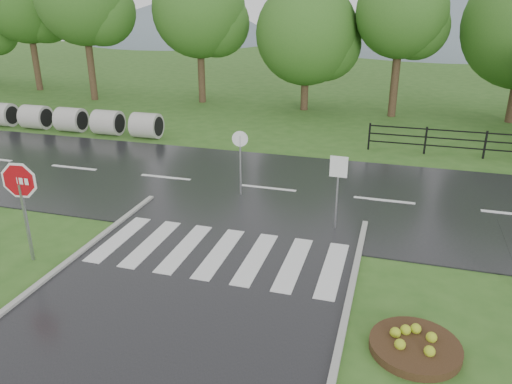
% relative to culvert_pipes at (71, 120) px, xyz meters
% --- Properties ---
extents(main_road, '(90.00, 8.00, 0.04)m').
position_rel_culvert_pipes_xyz_m(main_road, '(11.61, -5.00, -0.60)').
color(main_road, black).
rests_on(main_road, ground).
extents(crosswalk, '(6.50, 2.80, 0.02)m').
position_rel_culvert_pipes_xyz_m(crosswalk, '(11.61, -10.00, -0.54)').
color(crosswalk, silver).
rests_on(crosswalk, ground).
extents(fence_west, '(9.58, 0.08, 1.20)m').
position_rel_culvert_pipes_xyz_m(fence_west, '(19.36, 1.00, 0.12)').
color(fence_west, black).
rests_on(fence_west, ground).
extents(hills, '(102.00, 48.00, 48.00)m').
position_rel_culvert_pipes_xyz_m(hills, '(15.10, 50.00, -16.14)').
color(hills, slate).
rests_on(hills, ground).
extents(treeline, '(83.20, 5.20, 10.00)m').
position_rel_culvert_pipes_xyz_m(treeline, '(12.61, 9.00, -0.60)').
color(treeline, '#2C5E1D').
rests_on(treeline, ground).
extents(culvert_pipes, '(9.70, 1.20, 1.20)m').
position_rel_culvert_pipes_xyz_m(culvert_pipes, '(0.00, 0.00, 0.00)').
color(culvert_pipes, '#9E9B93').
rests_on(culvert_pipes, ground).
extents(stop_sign, '(1.25, 0.19, 2.83)m').
position_rel_culvert_pipes_xyz_m(stop_sign, '(7.04, -11.61, 1.36)').
color(stop_sign, '#939399').
rests_on(stop_sign, ground).
extents(flower_bed, '(1.75, 1.75, 0.35)m').
position_rel_culvert_pipes_xyz_m(flower_bed, '(16.57, -12.53, -0.47)').
color(flower_bed, '#332111').
rests_on(flower_bed, ground).
extents(reg_sign_small, '(0.50, 0.06, 2.26)m').
position_rel_culvert_pipes_xyz_m(reg_sign_small, '(14.33, -7.60, 0.99)').
color(reg_sign_small, '#939399').
rests_on(reg_sign_small, ground).
extents(reg_sign_round, '(0.53, 0.11, 2.28)m').
position_rel_culvert_pipes_xyz_m(reg_sign_round, '(10.85, -5.84, 0.84)').
color(reg_sign_round, '#939399').
rests_on(reg_sign_round, ground).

